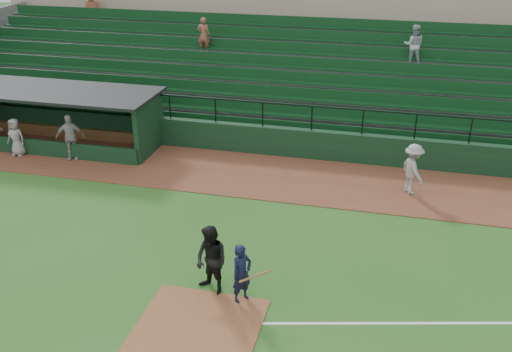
# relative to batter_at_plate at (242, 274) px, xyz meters

# --- Properties ---
(ground) EXTENTS (90.00, 90.00, 0.00)m
(ground) POSITION_rel_batter_at_plate_xyz_m (-0.77, -0.37, -0.82)
(ground) COLOR #2A5B1D
(ground) RESTS_ON ground
(warning_track) EXTENTS (40.00, 4.00, 0.03)m
(warning_track) POSITION_rel_batter_at_plate_xyz_m (-0.77, 7.63, -0.81)
(warning_track) COLOR brown
(warning_track) RESTS_ON ground
(home_plate_dirt) EXTENTS (3.00, 3.00, 0.03)m
(home_plate_dirt) POSITION_rel_batter_at_plate_xyz_m (-0.77, -1.37, -0.81)
(home_plate_dirt) COLOR brown
(home_plate_dirt) RESTS_ON ground
(stadium_structure) EXTENTS (38.00, 13.08, 6.40)m
(stadium_structure) POSITION_rel_batter_at_plate_xyz_m (-0.77, 16.09, 1.48)
(stadium_structure) COLOR black
(stadium_structure) RESTS_ON ground
(dugout) EXTENTS (8.90, 3.20, 2.42)m
(dugout) POSITION_rel_batter_at_plate_xyz_m (-10.52, 9.19, 0.51)
(dugout) COLOR black
(dugout) RESTS_ON ground
(batter_at_plate) EXTENTS (1.13, 0.73, 1.65)m
(batter_at_plate) POSITION_rel_batter_at_plate_xyz_m (0.00, 0.00, 0.00)
(batter_at_plate) COLOR black
(batter_at_plate) RESTS_ON ground
(umpire) EXTENTS (1.17, 1.08, 1.93)m
(umpire) POSITION_rel_batter_at_plate_xyz_m (-0.87, 0.20, 0.14)
(umpire) COLOR black
(umpire) RESTS_ON ground
(runner) EXTENTS (1.17, 1.37, 1.84)m
(runner) POSITION_rel_batter_at_plate_xyz_m (4.21, 7.46, 0.13)
(runner) COLOR #A09A95
(runner) RESTS_ON warning_track
(dugout_player_a) EXTENTS (1.20, 0.86, 1.89)m
(dugout_player_a) POSITION_rel_batter_at_plate_xyz_m (-9.08, 7.34, 0.15)
(dugout_player_a) COLOR #A6A19B
(dugout_player_a) RESTS_ON warning_track
(dugout_player_b) EXTENTS (0.78, 0.52, 1.57)m
(dugout_player_b) POSITION_rel_batter_at_plate_xyz_m (-11.47, 7.18, -0.01)
(dugout_player_b) COLOR #99948F
(dugout_player_b) RESTS_ON warning_track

